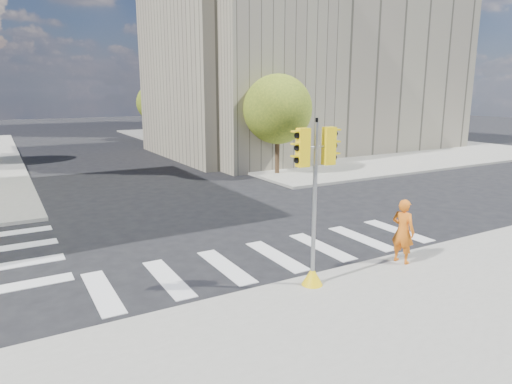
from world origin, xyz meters
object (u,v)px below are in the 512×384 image
(lamp_near, at_px, (253,99))
(lamp_far, at_px, (180,97))
(traffic_signal, at_px, (314,217))
(photographer, at_px, (403,231))

(lamp_near, height_order, lamp_far, same)
(lamp_far, xyz_separation_m, traffic_signal, (-8.61, -32.60, -2.58))
(traffic_signal, relative_size, photographer, 2.26)
(lamp_near, distance_m, traffic_signal, 20.66)
(lamp_far, bearing_deg, traffic_signal, -104.79)
(lamp_near, bearing_deg, lamp_far, 90.00)
(lamp_far, relative_size, photographer, 4.19)
(lamp_far, bearing_deg, lamp_near, -90.00)
(traffic_signal, distance_m, photographer, 3.41)
(lamp_near, xyz_separation_m, lamp_far, (0.00, 14.00, 0.00))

